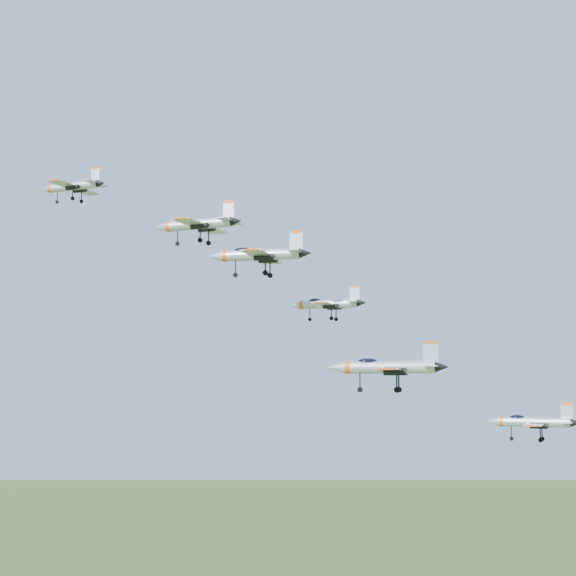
# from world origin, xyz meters

# --- Properties ---
(jet_lead) EXTENTS (11.82, 10.02, 3.20)m
(jet_lead) POSITION_xyz_m (-28.55, 14.99, 151.84)
(jet_lead) COLOR silver
(jet_left_high) EXTENTS (13.43, 11.15, 3.59)m
(jet_left_high) POSITION_xyz_m (3.22, -2.54, 137.87)
(jet_left_high) COLOR silver
(jet_right_high) EXTENTS (10.54, 8.94, 2.85)m
(jet_right_high) POSITION_xyz_m (-1.29, -16.34, 139.10)
(jet_right_high) COLOR silver
(jet_left_low) EXTENTS (10.43, 8.84, 2.82)m
(jet_left_low) POSITION_xyz_m (11.31, 2.98, 132.15)
(jet_left_low) COLOR silver
(jet_right_low) EXTENTS (12.56, 10.44, 3.36)m
(jet_right_low) POSITION_xyz_m (18.87, -16.33, 123.68)
(jet_right_low) COLOR silver
(jet_trail) EXTENTS (11.19, 9.51, 3.04)m
(jet_trail) POSITION_xyz_m (36.44, 2.44, 117.29)
(jet_trail) COLOR silver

